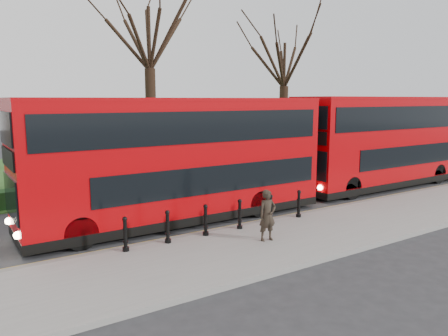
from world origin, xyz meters
TOP-DOWN VIEW (x-y plane):
  - ground at (0.00, 0.00)m, footprint 120.00×120.00m
  - pavement at (0.00, -3.00)m, footprint 60.00×4.00m
  - kerb at (0.00, -1.00)m, footprint 60.00×0.25m
  - grass_verge at (0.00, 15.00)m, footprint 60.00×18.00m
  - hedge at (0.00, 6.80)m, footprint 60.00×0.90m
  - yellow_line_outer at (0.00, -0.70)m, footprint 60.00×0.10m
  - yellow_line_inner at (0.00, -0.50)m, footprint 60.00×0.10m
  - tree_mid at (2.00, 10.00)m, footprint 7.38×7.38m
  - tree_right at (12.00, 10.00)m, footprint 6.42×6.42m
  - bollard_row at (-0.50, -1.35)m, footprint 7.08×0.15m
  - bus_lead at (-0.81, 1.11)m, footprint 11.71×2.69m
  - bus_rear at (11.73, 1.20)m, footprint 11.89×2.73m
  - pedestrian at (0.18, -2.88)m, footprint 0.64×0.46m

SIDE VIEW (x-z plane):
  - ground at x=0.00m, z-range 0.00..0.00m
  - yellow_line_outer at x=0.00m, z-range 0.00..0.01m
  - yellow_line_inner at x=0.00m, z-range 0.00..0.01m
  - grass_verge at x=0.00m, z-range 0.00..0.06m
  - pavement at x=0.00m, z-range 0.00..0.15m
  - kerb at x=0.00m, z-range -0.01..0.15m
  - hedge at x=0.00m, z-range 0.00..0.80m
  - bollard_row at x=-0.50m, z-range 0.15..1.15m
  - pedestrian at x=0.18m, z-range 0.15..1.79m
  - bus_lead at x=-0.81m, z-range 0.02..4.68m
  - bus_rear at x=11.73m, z-range 0.02..4.75m
  - tree_right at x=12.00m, z-range 2.27..12.31m
  - tree_mid at x=2.00m, z-range 2.62..14.15m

